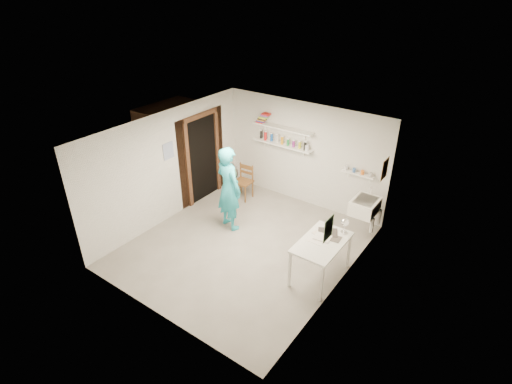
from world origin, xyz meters
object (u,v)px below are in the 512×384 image
Objects in this scene: man at (229,188)px; wooden_chair at (243,182)px; wall_clock at (233,171)px; desk_lamp at (345,222)px; work_table at (320,259)px; belfast_sink at (365,206)px.

man reaches higher than wooden_chair.
wall_clock is 1.30m from wooden_chair.
wooden_chair is 3.24m from desk_lamp.
work_table is (2.33, -0.35, -0.53)m from man.
belfast_sink is at bearing 38.54° from wall_clock.
desk_lamp is (3.02, -1.03, 0.55)m from wooden_chair.
wall_clock is at bearing 177.66° from desk_lamp.
man is (-2.44, -1.30, 0.21)m from belfast_sink.
work_table is at bearing 1.67° from wall_clock.
desk_lamp reaches higher than wooden_chair.
desk_lamp is (2.52, 0.11, 0.07)m from man.
wooden_chair is 6.03× the size of desk_lamp.
belfast_sink is 0.52× the size of work_table.
belfast_sink is 1.69m from work_table.
desk_lamp is at bearing 67.58° from work_table.
wooden_chair is (-0.45, 0.93, -0.78)m from wall_clock.
belfast_sink is 1.83× the size of wall_clock.
desk_lamp is at bearing -162.57° from man.
wall_clock is (-2.49, -1.09, 0.52)m from belfast_sink.
wall_clock is at bearing -156.45° from belfast_sink.
work_table is 0.78m from desk_lamp.
work_table is (2.84, -1.49, -0.05)m from wooden_chair.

